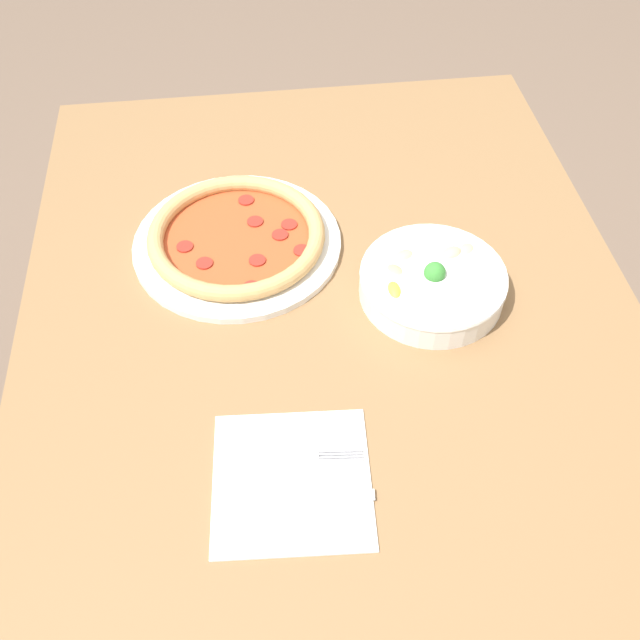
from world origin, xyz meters
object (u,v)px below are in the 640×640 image
(bowl, at_px, (433,282))
(pizza, at_px, (237,238))
(knife, at_px, (287,497))
(fork, at_px, (288,458))

(bowl, bearing_deg, pizza, -116.43)
(pizza, xyz_separation_m, bowl, (0.14, 0.28, 0.01))
(pizza, relative_size, bowl, 1.52)
(pizza, height_order, knife, pizza)
(pizza, bearing_deg, knife, 4.68)
(pizza, xyz_separation_m, knife, (0.45, 0.04, -0.01))
(pizza, relative_size, knife, 1.70)
(bowl, xyz_separation_m, knife, (0.31, -0.25, -0.02))
(bowl, bearing_deg, fork, -43.39)
(bowl, xyz_separation_m, fork, (0.25, -0.24, -0.02))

